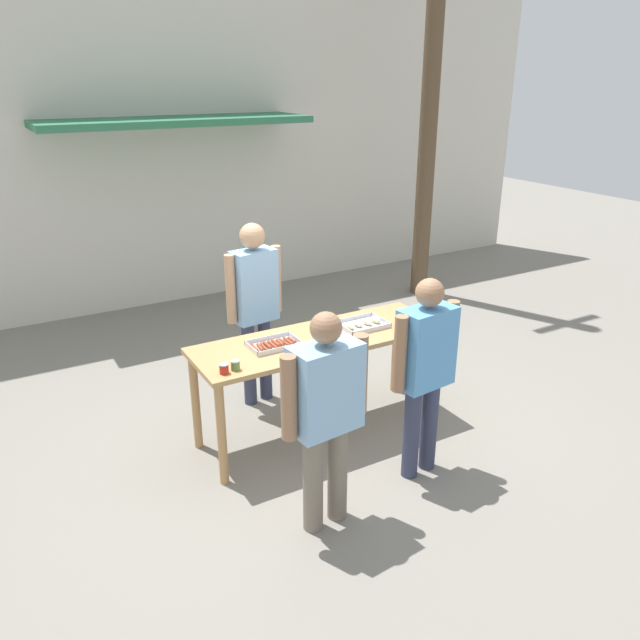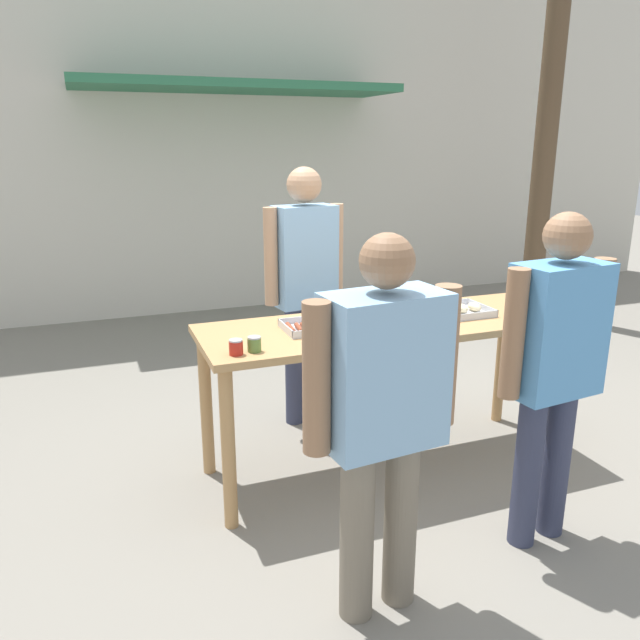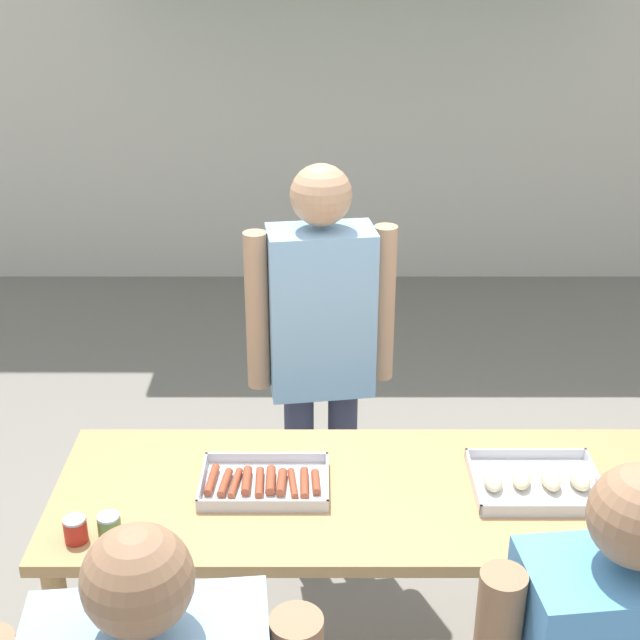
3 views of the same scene
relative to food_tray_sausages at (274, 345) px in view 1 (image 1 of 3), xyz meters
The scene contains 12 objects.
ground_plane 1.00m from the food_tray_sausages, ahead, with size 24.00×24.00×0.00m, color gray.
building_facade_back 4.21m from the food_tray_sausages, 83.99° to the left, with size 12.00×1.11×4.50m.
serving_table 0.44m from the food_tray_sausages, ahead, with size 2.15×0.71×0.90m.
food_tray_sausages is the anchor object (origin of this frame).
food_tray_buns 0.85m from the food_tray_sausages, ahead, with size 0.40×0.31×0.06m.
condiment_jar_mustard 0.59m from the food_tray_sausages, 154.03° to the right, with size 0.07×0.07×0.08m.
condiment_jar_ketchup 0.50m from the food_tray_sausages, 150.69° to the right, with size 0.07×0.07×0.08m.
beer_cup 1.38m from the food_tray_sausages, 10.47° to the right, with size 0.08×0.08×0.11m.
person_server_behind_table 0.79m from the food_tray_sausages, 76.68° to the left, with size 0.57×0.27×1.73m.
person_customer_holding_hotdog 1.09m from the food_tray_sausages, 97.87° to the right, with size 0.66×0.30×1.57m.
person_customer_with_cup 1.21m from the food_tray_sausages, 49.18° to the right, with size 0.61×0.28×1.60m.
utility_pole 4.93m from the food_tray_sausages, 35.73° to the left, with size 1.10×0.23×6.43m.
Camera 1 is at (-2.36, -4.12, 2.94)m, focal length 35.00 mm.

